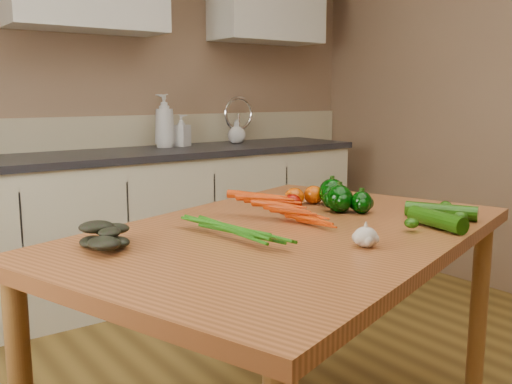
{
  "coord_description": "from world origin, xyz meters",
  "views": [
    {
      "loc": [
        -1.31,
        -1.01,
        1.24
      ],
      "look_at": [
        -0.14,
        0.61,
        0.9
      ],
      "focal_mm": 40.0,
      "sensor_mm": 36.0,
      "label": 1
    }
  ],
  "objects_px": {
    "leafy_greens": "(107,227)",
    "pepper_c": "(361,202)",
    "table": "(289,257)",
    "soap_bottle_b": "(181,130)",
    "garlic_bulb": "(366,237)",
    "soap_bottle_a": "(164,121)",
    "zucchini_b": "(437,220)",
    "tomato_c": "(314,195)",
    "zucchini_a": "(441,211)",
    "tomato_a": "(292,204)",
    "carrot_bunch": "(269,215)",
    "soap_bottle_c": "(237,132)",
    "pepper_b": "(332,192)",
    "tomato_b": "(295,197)",
    "pepper_a": "(339,199)"
  },
  "relations": [
    {
      "from": "soap_bottle_c",
      "to": "garlic_bulb",
      "type": "height_order",
      "value": "soap_bottle_c"
    },
    {
      "from": "pepper_a",
      "to": "pepper_c",
      "type": "xyz_separation_m",
      "value": [
        0.05,
        -0.06,
        -0.01
      ]
    },
    {
      "from": "leafy_greens",
      "to": "zucchini_b",
      "type": "xyz_separation_m",
      "value": [
        0.93,
        -0.41,
        -0.03
      ]
    },
    {
      "from": "table",
      "to": "soap_bottle_b",
      "type": "xyz_separation_m",
      "value": [
        0.67,
        1.94,
        0.28
      ]
    },
    {
      "from": "leafy_greens",
      "to": "tomato_c",
      "type": "xyz_separation_m",
      "value": [
        0.89,
        0.13,
        -0.02
      ]
    },
    {
      "from": "soap_bottle_c",
      "to": "pepper_c",
      "type": "relative_size",
      "value": 2.04
    },
    {
      "from": "tomato_a",
      "to": "zucchini_b",
      "type": "height_order",
      "value": "tomato_a"
    },
    {
      "from": "garlic_bulb",
      "to": "pepper_b",
      "type": "relative_size",
      "value": 0.68
    },
    {
      "from": "tomato_c",
      "to": "zucchini_a",
      "type": "xyz_separation_m",
      "value": [
        0.18,
        -0.46,
        -0.01
      ]
    },
    {
      "from": "soap_bottle_b",
      "to": "garlic_bulb",
      "type": "relative_size",
      "value": 3.02
    },
    {
      "from": "table",
      "to": "pepper_c",
      "type": "xyz_separation_m",
      "value": [
        0.36,
        0.04,
        0.13
      ]
    },
    {
      "from": "pepper_c",
      "to": "zucchini_b",
      "type": "xyz_separation_m",
      "value": [
        0.02,
        -0.31,
        -0.01
      ]
    },
    {
      "from": "garlic_bulb",
      "to": "tomato_c",
      "type": "distance_m",
      "value": 0.64
    },
    {
      "from": "garlic_bulb",
      "to": "tomato_b",
      "type": "distance_m",
      "value": 0.62
    },
    {
      "from": "soap_bottle_c",
      "to": "leafy_greens",
      "type": "height_order",
      "value": "soap_bottle_c"
    },
    {
      "from": "garlic_bulb",
      "to": "pepper_a",
      "type": "xyz_separation_m",
      "value": [
        0.28,
        0.39,
        0.02
      ]
    },
    {
      "from": "pepper_a",
      "to": "pepper_b",
      "type": "relative_size",
      "value": 0.97
    },
    {
      "from": "tomato_a",
      "to": "tomato_b",
      "type": "relative_size",
      "value": 1.0
    },
    {
      "from": "soap_bottle_b",
      "to": "zucchini_a",
      "type": "bearing_deg",
      "value": -122.52
    },
    {
      "from": "soap_bottle_a",
      "to": "leafy_greens",
      "type": "relative_size",
      "value": 1.55
    },
    {
      "from": "zucchini_b",
      "to": "table",
      "type": "bearing_deg",
      "value": 145.6
    },
    {
      "from": "soap_bottle_c",
      "to": "garlic_bulb",
      "type": "distance_m",
      "value": 2.47
    },
    {
      "from": "zucchini_a",
      "to": "zucchini_b",
      "type": "xyz_separation_m",
      "value": [
        -0.13,
        -0.08,
        0.0
      ]
    },
    {
      "from": "soap_bottle_b",
      "to": "leafy_greens",
      "type": "distance_m",
      "value": 2.17
    },
    {
      "from": "carrot_bunch",
      "to": "pepper_c",
      "type": "height_order",
      "value": "pepper_c"
    },
    {
      "from": "tomato_a",
      "to": "tomato_c",
      "type": "height_order",
      "value": "tomato_c"
    },
    {
      "from": "leafy_greens",
      "to": "carrot_bunch",
      "type": "bearing_deg",
      "value": -9.07
    },
    {
      "from": "soap_bottle_a",
      "to": "tomato_c",
      "type": "height_order",
      "value": "soap_bottle_a"
    },
    {
      "from": "soap_bottle_a",
      "to": "tomato_a",
      "type": "height_order",
      "value": "soap_bottle_a"
    },
    {
      "from": "zucchini_b",
      "to": "tomato_c",
      "type": "bearing_deg",
      "value": 94.57
    },
    {
      "from": "pepper_c",
      "to": "zucchini_b",
      "type": "bearing_deg",
      "value": -85.45
    },
    {
      "from": "tomato_c",
      "to": "pepper_b",
      "type": "bearing_deg",
      "value": -57.85
    },
    {
      "from": "tomato_c",
      "to": "carrot_bunch",
      "type": "bearing_deg",
      "value": -151.11
    },
    {
      "from": "leafy_greens",
      "to": "pepper_a",
      "type": "xyz_separation_m",
      "value": [
        0.86,
        -0.05,
        -0.01
      ]
    },
    {
      "from": "soap_bottle_b",
      "to": "carrot_bunch",
      "type": "distance_m",
      "value": 2.01
    },
    {
      "from": "soap_bottle_a",
      "to": "garlic_bulb",
      "type": "bearing_deg",
      "value": -28.68
    },
    {
      "from": "tomato_b",
      "to": "carrot_bunch",
      "type": "bearing_deg",
      "value": -142.68
    },
    {
      "from": "garlic_bulb",
      "to": "zucchini_b",
      "type": "distance_m",
      "value": 0.35
    },
    {
      "from": "zucchini_a",
      "to": "zucchini_b",
      "type": "height_order",
      "value": "zucchini_b"
    },
    {
      "from": "soap_bottle_b",
      "to": "zucchini_b",
      "type": "distance_m",
      "value": 2.23
    },
    {
      "from": "table",
      "to": "tomato_c",
      "type": "height_order",
      "value": "tomato_c"
    },
    {
      "from": "table",
      "to": "soap_bottle_b",
      "type": "relative_size",
      "value": 8.51
    },
    {
      "from": "pepper_a",
      "to": "pepper_b",
      "type": "bearing_deg",
      "value": 58.37
    },
    {
      "from": "tomato_c",
      "to": "leafy_greens",
      "type": "bearing_deg",
      "value": -171.85
    },
    {
      "from": "carrot_bunch",
      "to": "pepper_c",
      "type": "distance_m",
      "value": 0.4
    },
    {
      "from": "leafy_greens",
      "to": "pepper_c",
      "type": "distance_m",
      "value": 0.91
    },
    {
      "from": "soap_bottle_c",
      "to": "zucchini_a",
      "type": "bearing_deg",
      "value": -74.82
    },
    {
      "from": "zucchini_b",
      "to": "tomato_a",
      "type": "bearing_deg",
      "value": 116.2
    },
    {
      "from": "soap_bottle_a",
      "to": "zucchini_b",
      "type": "height_order",
      "value": "soap_bottle_a"
    },
    {
      "from": "soap_bottle_a",
      "to": "zucchini_b",
      "type": "relative_size",
      "value": 1.58
    }
  ]
}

